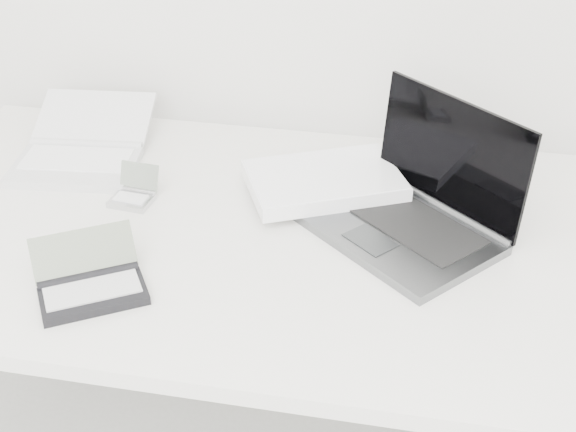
% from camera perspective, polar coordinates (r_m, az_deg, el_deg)
% --- Properties ---
extents(desk, '(1.60, 0.80, 0.73)m').
position_cam_1_polar(desk, '(1.46, 1.46, -2.81)').
color(desk, white).
rests_on(desk, ground).
extents(laptop_large, '(0.53, 0.45, 0.23)m').
position_cam_1_polar(laptop_large, '(1.48, 6.04, 1.41)').
color(laptop_large, '#5E6063').
rests_on(laptop_large, desk).
extents(netbook_open_white, '(0.28, 0.34, 0.08)m').
position_cam_1_polar(netbook_open_white, '(1.71, -14.51, 4.45)').
color(netbook_open_white, silver).
rests_on(netbook_open_white, desk).
extents(pda_silver, '(0.08, 0.09, 0.06)m').
position_cam_1_polar(pda_silver, '(1.55, -10.90, 1.55)').
color(pda_silver, silver).
rests_on(pda_silver, desk).
extents(palmtop_charcoal, '(0.21, 0.21, 0.08)m').
position_cam_1_polar(palmtop_charcoal, '(1.32, -13.85, -4.74)').
color(palmtop_charcoal, black).
rests_on(palmtop_charcoal, desk).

